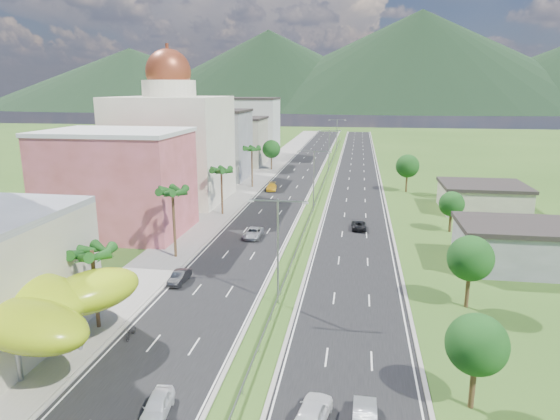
% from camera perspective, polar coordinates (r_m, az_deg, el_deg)
% --- Properties ---
extents(ground, '(500.00, 500.00, 0.00)m').
position_cam_1_polar(ground, '(43.59, -2.42, -15.91)').
color(ground, '#2D5119').
rests_on(ground, ground).
extents(road_left, '(11.00, 260.00, 0.04)m').
position_cam_1_polar(road_left, '(129.80, 2.13, 4.20)').
color(road_left, black).
rests_on(road_left, ground).
extents(road_right, '(11.00, 260.00, 0.04)m').
position_cam_1_polar(road_right, '(128.91, 8.78, 3.99)').
color(road_right, black).
rests_on(road_right, ground).
extents(sidewalk_left, '(7.00, 260.00, 0.12)m').
position_cam_1_polar(sidewalk_left, '(131.24, -2.01, 4.33)').
color(sidewalk_left, gray).
rests_on(sidewalk_left, ground).
extents(median_guardrail, '(0.10, 216.06, 0.76)m').
position_cam_1_polar(median_guardrail, '(111.34, 4.86, 2.88)').
color(median_guardrail, gray).
rests_on(median_guardrail, ground).
extents(streetlight_median_b, '(6.04, 0.25, 11.00)m').
position_cam_1_polar(streetlight_median_b, '(49.96, -0.25, -3.49)').
color(streetlight_median_b, gray).
rests_on(streetlight_median_b, ground).
extents(streetlight_median_c, '(6.04, 0.25, 11.00)m').
position_cam_1_polar(streetlight_median_c, '(88.68, 3.89, 4.12)').
color(streetlight_median_c, gray).
rests_on(streetlight_median_c, ground).
extents(streetlight_median_d, '(6.04, 0.25, 11.00)m').
position_cam_1_polar(streetlight_median_d, '(133.14, 5.65, 7.31)').
color(streetlight_median_d, gray).
rests_on(streetlight_median_d, ground).
extents(streetlight_median_e, '(6.04, 0.25, 11.00)m').
position_cam_1_polar(streetlight_median_e, '(177.88, 6.53, 8.90)').
color(streetlight_median_e, gray).
rests_on(streetlight_median_e, ground).
extents(lime_canopy, '(18.00, 15.00, 7.40)m').
position_cam_1_polar(lime_canopy, '(46.19, -29.05, -9.10)').
color(lime_canopy, '#ADCF14').
rests_on(lime_canopy, ground).
extents(pink_shophouse, '(20.00, 15.00, 15.00)m').
position_cam_1_polar(pink_shophouse, '(79.00, -18.06, 2.83)').
color(pink_shophouse, '#B7514B').
rests_on(pink_shophouse, ground).
extents(domed_building, '(20.00, 20.00, 28.70)m').
position_cam_1_polar(domed_building, '(99.27, -12.25, 7.55)').
color(domed_building, beige).
rests_on(domed_building, ground).
extents(midrise_grey, '(16.00, 15.00, 16.00)m').
position_cam_1_polar(midrise_grey, '(122.86, -7.55, 7.31)').
color(midrise_grey, gray).
rests_on(midrise_grey, ground).
extents(midrise_beige, '(16.00, 15.00, 13.00)m').
position_cam_1_polar(midrise_beige, '(144.13, -5.06, 7.72)').
color(midrise_beige, '#A39C86').
rests_on(midrise_beige, ground).
extents(midrise_white, '(16.00, 15.00, 18.00)m').
position_cam_1_polar(midrise_white, '(166.23, -3.15, 9.41)').
color(midrise_white, silver).
rests_on(midrise_white, ground).
extents(shed_near, '(15.00, 10.00, 5.00)m').
position_cam_1_polar(shed_near, '(68.08, 26.00, -3.94)').
color(shed_near, gray).
rests_on(shed_near, ground).
extents(shed_far, '(14.00, 12.00, 4.40)m').
position_cam_1_polar(shed_far, '(96.73, 22.12, 1.19)').
color(shed_far, '#A39C86').
rests_on(shed_far, ground).
extents(palm_tree_b, '(3.60, 3.60, 8.10)m').
position_cam_1_polar(palm_tree_b, '(47.69, -20.67, -4.87)').
color(palm_tree_b, '#47301C').
rests_on(palm_tree_b, ground).
extents(palm_tree_c, '(3.60, 3.60, 9.60)m').
position_cam_1_polar(palm_tree_c, '(64.79, -12.18, 1.82)').
color(palm_tree_c, '#47301C').
rests_on(palm_tree_c, ground).
extents(palm_tree_d, '(3.60, 3.60, 8.60)m').
position_cam_1_polar(palm_tree_d, '(86.44, -6.72, 4.34)').
color(palm_tree_d, '#47301C').
rests_on(palm_tree_d, ground).
extents(palm_tree_e, '(3.60, 3.60, 9.40)m').
position_cam_1_polar(palm_tree_e, '(110.37, -3.25, 6.85)').
color(palm_tree_e, '#47301C').
rests_on(palm_tree_e, ground).
extents(leafy_tree_lfar, '(4.90, 4.90, 8.05)m').
position_cam_1_polar(leafy_tree_lfar, '(135.06, -0.99, 6.97)').
color(leafy_tree_lfar, '#47301C').
rests_on(leafy_tree_lfar, ground).
extents(leafy_tree_ra, '(4.20, 4.20, 6.90)m').
position_cam_1_polar(leafy_tree_ra, '(37.18, 21.57, -14.13)').
color(leafy_tree_ra, '#47301C').
rests_on(leafy_tree_ra, ground).
extents(leafy_tree_rb, '(4.55, 4.55, 7.47)m').
position_cam_1_polar(leafy_tree_rb, '(53.00, 20.94, -5.20)').
color(leafy_tree_rb, '#47301C').
rests_on(leafy_tree_rb, ground).
extents(leafy_tree_rc, '(3.85, 3.85, 6.33)m').
position_cam_1_polar(leafy_tree_rc, '(80.29, 19.03, 0.64)').
color(leafy_tree_rc, '#47301C').
rests_on(leafy_tree_rc, ground).
extents(leafy_tree_rd, '(4.90, 4.90, 8.05)m').
position_cam_1_polar(leafy_tree_rd, '(108.78, 14.36, 4.89)').
color(leafy_tree_rd, '#47301C').
rests_on(leafy_tree_rd, ground).
extents(mountain_ridge, '(860.00, 140.00, 90.00)m').
position_cam_1_polar(mountain_ridge, '(490.38, 15.34, 10.77)').
color(mountain_ridge, black).
rests_on(mountain_ridge, ground).
extents(car_white_near_left, '(2.10, 4.28, 1.41)m').
position_cam_1_polar(car_white_near_left, '(37.04, -13.87, -20.90)').
color(car_white_near_left, white).
rests_on(car_white_near_left, road_left).
extents(car_dark_left, '(1.59, 4.20, 1.37)m').
position_cam_1_polar(car_dark_left, '(58.20, -11.43, -7.51)').
color(car_dark_left, black).
rests_on(car_dark_left, road_left).
extents(car_silver_mid_left, '(2.45, 5.16, 1.42)m').
position_cam_1_polar(car_silver_mid_left, '(73.79, -3.06, -2.64)').
color(car_silver_mid_left, '#96999D').
rests_on(car_silver_mid_left, road_left).
extents(car_yellow_far_left, '(2.60, 5.22, 1.46)m').
position_cam_1_polar(car_yellow_far_left, '(107.88, -0.98, 2.65)').
color(car_yellow_far_left, yellow).
rests_on(car_yellow_far_left, road_left).
extents(car_white_near_right, '(2.77, 5.22, 1.69)m').
position_cam_1_polar(car_white_near_right, '(35.27, 3.70, -22.18)').
color(car_white_near_right, white).
rests_on(car_white_near_right, road_right).
extents(car_silver_right, '(1.62, 4.47, 1.46)m').
position_cam_1_polar(car_silver_right, '(35.59, 9.65, -22.22)').
color(car_silver_right, '#B3B5BB').
rests_on(car_silver_right, road_right).
extents(car_dark_far_right, '(2.37, 4.85, 1.33)m').
position_cam_1_polar(car_dark_far_right, '(79.15, 8.99, -1.69)').
color(car_dark_far_right, black).
rests_on(car_dark_far_right, road_right).
extents(motorcycle, '(0.70, 2.08, 1.32)m').
position_cam_1_polar(motorcycle, '(47.29, -16.66, -13.05)').
color(motorcycle, black).
rests_on(motorcycle, road_left).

